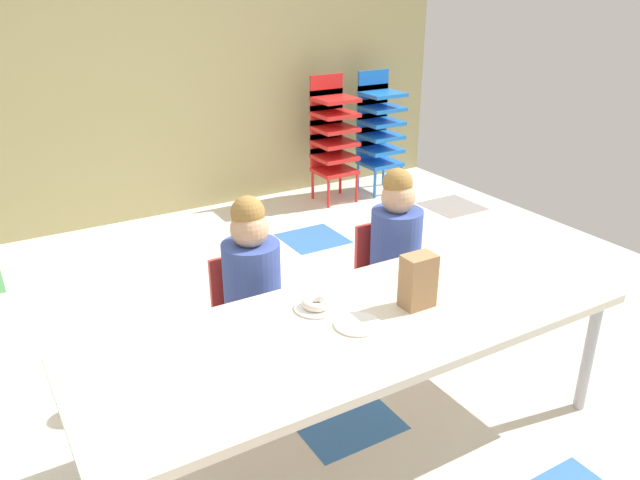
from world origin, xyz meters
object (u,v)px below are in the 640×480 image
craft_table (357,331)px  seated_child_near_camera (251,275)px  donut_powdered_on_plate (316,303)px  paper_bag_brown (418,281)px  paper_plate_center_table (357,324)px  paper_plate_near_edge (317,307)px  kid_chair_blue_stack (378,126)px  kid_chair_red_stack (332,133)px  seated_child_middle_seat (395,239)px

craft_table → seated_child_near_camera: seated_child_near_camera is taller
craft_table → seated_child_near_camera: 0.64m
donut_powdered_on_plate → paper_bag_brown: bearing=-27.5°
craft_table → paper_plate_center_table: (-0.02, -0.02, 0.05)m
paper_plate_near_edge → donut_powdered_on_plate: bearing=0.0°
kid_chair_blue_stack → paper_plate_center_table: 3.33m
kid_chair_red_stack → kid_chair_blue_stack: same height
craft_table → donut_powdered_on_plate: bearing=116.3°
kid_chair_blue_stack → paper_plate_center_table: (-2.00, -2.66, 0.00)m
paper_plate_near_edge → paper_plate_center_table: bearing=-70.5°
paper_bag_brown → paper_plate_center_table: bearing=-178.9°
paper_bag_brown → kid_chair_blue_stack: bearing=57.1°
seated_child_near_camera → seated_child_middle_seat: (0.81, 0.00, 0.00)m
craft_table → paper_plate_near_edge: paper_plate_near_edge is taller
seated_child_near_camera → paper_plate_center_table: seated_child_near_camera is taller
paper_bag_brown → paper_plate_near_edge: bearing=152.5°
craft_table → paper_bag_brown: 0.31m
donut_powdered_on_plate → paper_plate_near_edge: bearing=0.0°
seated_child_middle_seat → paper_plate_near_edge: 0.85m
kid_chair_red_stack → donut_powdered_on_plate: kid_chair_red_stack is taller
seated_child_middle_seat → kid_chair_red_stack: kid_chair_red_stack is taller
paper_plate_center_table → donut_powdered_on_plate: size_ratio=1.52×
seated_child_near_camera → seated_child_middle_seat: size_ratio=1.00×
paper_bag_brown → donut_powdered_on_plate: paper_bag_brown is taller
seated_child_middle_seat → craft_table: bearing=-136.3°
seated_child_middle_seat → kid_chair_red_stack: (0.88, 2.02, 0.02)m
paper_bag_brown → paper_plate_center_table: 0.31m
seated_child_near_camera → paper_plate_near_edge: seated_child_near_camera is taller
paper_plate_near_edge → kid_chair_blue_stack: bearing=50.0°
craft_table → seated_child_near_camera: (-0.16, 0.62, 0.02)m
paper_plate_center_table → paper_bag_brown: bearing=1.1°
seated_child_middle_seat → paper_plate_near_edge: bearing=-148.4°
seated_child_near_camera → paper_plate_near_edge: bearing=-80.1°
kid_chair_red_stack → kid_chair_blue_stack: 0.47m
kid_chair_blue_stack → paper_plate_near_edge: (-2.07, -2.47, 0.00)m
seated_child_middle_seat → paper_plate_near_edge: size_ratio=5.10×
craft_table → paper_plate_near_edge: bearing=116.3°
kid_chair_blue_stack → paper_plate_near_edge: size_ratio=5.78×
paper_plate_center_table → kid_chair_blue_stack: bearing=53.0°
paper_bag_brown → paper_plate_near_edge: (-0.35, 0.18, -0.11)m
seated_child_near_camera → donut_powdered_on_plate: size_ratio=7.75×
kid_chair_red_stack → paper_plate_center_table: 3.07m
paper_plate_center_table → paper_plate_near_edge: bearing=109.5°
craft_table → paper_plate_center_table: 0.05m
seated_child_near_camera → kid_chair_blue_stack: 2.95m
seated_child_near_camera → paper_bag_brown: size_ratio=4.17×
seated_child_middle_seat → kid_chair_blue_stack: (1.34, 2.02, 0.02)m
kid_chair_red_stack → seated_child_middle_seat: bearing=-113.4°
seated_child_middle_seat → kid_chair_blue_stack: size_ratio=0.88×
seated_child_near_camera → donut_powdered_on_plate: (0.08, -0.45, 0.05)m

